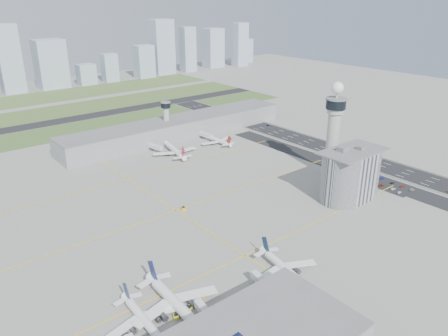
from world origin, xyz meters
TOP-DOWN VIEW (x-y plane):
  - ground at (0.00, 0.00)m, footprint 1000.00×1000.00m
  - grass_strip_0 at (-20.00, 225.00)m, footprint 480.00×50.00m
  - grass_strip_1 at (-20.00, 300.00)m, footprint 480.00×60.00m
  - grass_strip_2 at (-20.00, 380.00)m, footprint 480.00×70.00m
  - runway at (-20.00, 262.00)m, footprint 480.00×22.00m
  - highway at (115.00, 0.00)m, footprint 28.00×500.00m
  - barrier_left at (101.00, 0.00)m, footprint 0.60×500.00m
  - barrier_right at (129.00, 0.00)m, footprint 0.60×500.00m
  - landside_road at (90.00, -10.00)m, footprint 18.00×260.00m
  - parking_lot at (88.00, -22.00)m, footprint 20.00×44.00m
  - taxiway_line_h_0 at (-40.00, -30.00)m, footprint 260.00×0.60m
  - taxiway_line_h_1 at (-40.00, 30.00)m, footprint 260.00×0.60m
  - taxiway_line_h_2 at (-40.00, 90.00)m, footprint 260.00×0.60m
  - taxiway_line_v at (-40.00, 30.00)m, footprint 0.60×260.00m
  - control_tower at (72.00, 8.00)m, footprint 14.00×14.00m
  - secondary_tower at (30.00, 150.00)m, footprint 8.60×8.60m
  - admin_building at (51.99, -22.00)m, footprint 42.00×24.00m
  - terminal_pier at (40.00, 148.00)m, footprint 210.00×32.00m
  - airplane_near_a at (-101.09, -41.72)m, footprint 31.60×36.58m
  - airplane_near_b at (-87.17, -42.69)m, footprint 39.96×46.34m
  - airplane_near_c at (-36.45, -53.41)m, footprint 38.67×43.24m
  - airplane_far_a at (12.09, 110.91)m, footprint 43.96×48.70m
  - airplane_far_b at (54.20, 111.49)m, footprint 31.77×37.10m
  - jet_bridge_near_1 at (-83.00, -61.00)m, footprint 5.39×14.31m
  - jet_bridge_near_2 at (-53.00, -61.00)m, footprint 5.39×14.31m
  - jet_bridge_far_0 at (2.00, 132.00)m, footprint 5.39×14.31m
  - jet_bridge_far_1 at (52.00, 132.00)m, footprint 5.39×14.31m
  - tug_0 at (-89.54, -45.39)m, footprint 2.98×3.49m
  - tug_1 at (-82.85, -44.98)m, footprint 3.74×3.19m
  - tug_2 at (-73.36, -41.42)m, footprint 3.43×3.68m
  - tug_3 at (-35.76, 28.33)m, footprint 3.62×4.08m
  - tug_4 at (16.90, 109.89)m, footprint 4.12×3.87m
  - tug_5 at (62.12, 106.51)m, footprint 4.31×4.40m
  - car_lot_0 at (82.35, -38.60)m, footprint 3.81×1.77m
  - car_lot_1 at (84.12, -33.35)m, footprint 3.98×1.82m
  - car_lot_2 at (83.03, -24.96)m, footprint 4.34×2.31m
  - car_lot_3 at (83.50, -17.47)m, footprint 4.03×2.05m
  - car_lot_4 at (83.22, -12.61)m, footprint 3.95×1.87m
  - car_lot_5 at (82.91, -5.83)m, footprint 3.48×1.43m
  - car_lot_6 at (92.47, -41.62)m, footprint 4.73×2.32m
  - car_lot_7 at (92.24, -34.87)m, footprint 3.84×1.63m
  - car_lot_8 at (92.44, -27.77)m, footprint 3.37×1.80m
  - car_lot_9 at (94.09, -19.01)m, footprint 3.58×1.30m
  - car_lot_10 at (93.41, -9.69)m, footprint 4.50×2.60m
  - car_lot_11 at (92.32, -5.75)m, footprint 3.93×1.63m
  - car_hw_1 at (114.69, 42.19)m, footprint 1.60×3.74m
  - car_hw_2 at (122.92, 120.00)m, footprint 2.37×4.29m
  - car_hw_4 at (107.63, 181.14)m, footprint 1.32×3.24m
  - skyline_bldg_8 at (-19.42, 431.56)m, footprint 26.33×21.06m
  - skyline_bldg_9 at (30.27, 432.32)m, footprint 36.96×29.57m
  - skyline_bldg_10 at (73.27, 423.68)m, footprint 23.01×18.41m
  - skyline_bldg_11 at (108.28, 423.34)m, footprint 20.22×16.18m
  - skyline_bldg_12 at (162.17, 421.29)m, footprint 26.14×20.92m
  - skyline_bldg_13 at (201.27, 433.27)m, footprint 32.26×25.81m
  - skyline_bldg_14 at (244.74, 426.38)m, footprint 21.59×17.28m
  - skyline_bldg_15 at (302.83, 435.54)m, footprint 30.25×24.20m
  - skyline_bldg_16 at (345.49, 415.96)m, footprint 23.04×18.43m
  - skyline_bldg_17 at (382.05, 443.29)m, footprint 22.64×18.11m

SIDE VIEW (x-z plane):
  - ground at x=0.00m, z-range 0.00..0.00m
  - taxiway_line_h_0 at x=-40.00m, z-range 0.00..0.01m
  - taxiway_line_h_1 at x=-40.00m, z-range 0.00..0.01m
  - taxiway_line_h_2 at x=-40.00m, z-range 0.00..0.01m
  - taxiway_line_v at x=-40.00m, z-range 0.00..0.01m
  - grass_strip_0 at x=-20.00m, z-range 0.00..0.08m
  - grass_strip_1 at x=-20.00m, z-range 0.00..0.08m
  - grass_strip_2 at x=-20.00m, z-range 0.00..0.08m
  - landside_road at x=90.00m, z-range 0.00..0.08m
  - highway at x=115.00m, z-range 0.00..0.10m
  - parking_lot at x=88.00m, z-range 0.00..0.10m
  - runway at x=-20.00m, z-range 0.01..0.11m
  - car_lot_8 at x=92.44m, z-range 0.00..1.09m
  - car_hw_4 at x=107.63m, z-range 0.00..1.10m
  - car_lot_7 at x=92.24m, z-range 0.00..1.10m
  - car_lot_3 at x=83.50m, z-range 0.00..1.12m
  - car_lot_5 at x=82.91m, z-range 0.00..1.12m
  - car_lot_11 at x=92.32m, z-range 0.00..1.14m
  - car_hw_2 at x=122.92m, z-range 0.00..1.14m
  - car_lot_2 at x=83.03m, z-range 0.00..1.16m
  - car_lot_9 at x=94.09m, z-range 0.00..1.17m
  - car_lot_10 at x=93.41m, z-range 0.00..1.18m
  - car_hw_1 at x=114.69m, z-range 0.00..1.20m
  - barrier_left at x=101.00m, z-range 0.00..1.20m
  - barrier_right at x=129.00m, z-range 0.00..1.20m
  - car_lot_0 at x=82.35m, z-range 0.00..1.26m
  - car_lot_1 at x=84.12m, z-range 0.00..1.27m
  - car_lot_6 at x=92.47m, z-range 0.00..1.29m
  - car_lot_4 at x=83.22m, z-range 0.00..1.31m
  - tug_0 at x=-89.54m, z-range 0.00..1.71m
  - tug_2 at x=-73.36m, z-range 0.00..1.76m
  - tug_1 at x=-82.85m, z-range 0.00..1.84m
  - tug_3 at x=-35.76m, z-range 0.00..1.97m
  - tug_4 at x=16.90m, z-range 0.00..1.97m
  - tug_5 at x=62.12m, z-range 0.00..2.12m
  - jet_bridge_near_1 at x=-83.00m, z-range 0.00..5.70m
  - jet_bridge_near_2 at x=-53.00m, z-range 0.00..5.70m
  - jet_bridge_far_0 at x=2.00m, z-range 0.00..5.70m
  - jet_bridge_far_1 at x=52.00m, z-range 0.00..5.70m
  - airplane_near_a at x=-101.09m, z-range 0.00..9.82m
  - airplane_far_b at x=54.20m, z-range 0.00..10.19m
  - airplane_near_c at x=-36.45m, z-range 0.00..10.64m
  - airplane_far_a at x=12.09m, z-range 0.00..11.72m
  - airplane_near_b at x=-87.17m, z-range 0.00..12.50m
  - terminal_pier at x=40.00m, z-range 0.00..15.80m
  - skyline_bldg_10 at x=73.27m, z-range 0.00..27.75m
  - admin_building at x=51.99m, z-range -1.45..32.05m
  - secondary_tower at x=30.00m, z-range 2.85..34.75m
  - skyline_bldg_11 at x=108.28m, z-range 0.00..38.97m
  - skyline_bldg_17 at x=382.05m, z-range 0.00..41.06m
  - skyline_bldg_12 at x=162.17m, z-range 0.00..46.89m
  - skyline_bldg_9 at x=30.27m, z-range 0.00..62.11m
  - skyline_bldg_15 at x=302.83m, z-range 0.00..63.40m
  - skyline_bldg_14 at x=244.74m, z-range 0.00..68.75m
  - control_tower at x=72.00m, z-range 2.79..67.29m
  - skyline_bldg_16 at x=345.49m, z-range 0.00..71.56m
  - skyline_bldg_13 at x=201.27m, z-range 0.00..81.20m
  - skyline_bldg_8 at x=-19.42m, z-range 0.00..83.39m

